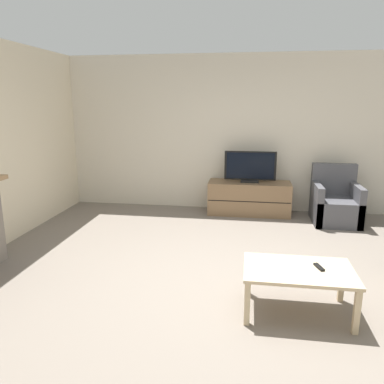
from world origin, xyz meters
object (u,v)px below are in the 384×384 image
(tv, at_px, (250,168))
(coffee_table, at_px, (298,274))
(tv_stand, at_px, (249,198))
(remote, at_px, (319,267))
(armchair, at_px, (335,204))

(tv, xyz_separation_m, coffee_table, (0.45, -3.11, -0.43))
(tv_stand, bearing_deg, remote, -78.34)
(tv_stand, height_order, remote, tv_stand)
(coffee_table, bearing_deg, armchair, 72.18)
(tv_stand, height_order, armchair, armchair)
(coffee_table, bearing_deg, tv, 98.26)
(tv, bearing_deg, tv_stand, 90.00)
(tv, xyz_separation_m, armchair, (1.37, -0.25, -0.51))
(armchair, relative_size, coffee_table, 0.93)
(tv, height_order, remote, tv)
(tv_stand, relative_size, armchair, 1.52)
(remote, bearing_deg, tv, 84.72)
(armchair, bearing_deg, remote, -104.65)
(tv_stand, relative_size, tv, 1.61)
(armchair, bearing_deg, tv_stand, 169.55)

